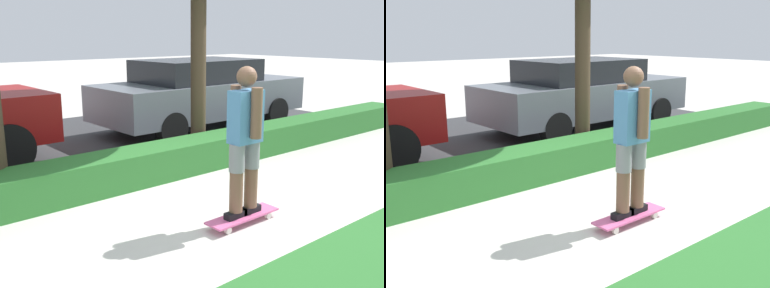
{
  "view_description": "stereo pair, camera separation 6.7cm",
  "coord_description": "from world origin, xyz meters",
  "views": [
    {
      "loc": [
        -3.25,
        -3.3,
        1.94
      ],
      "look_at": [
        -0.01,
        0.6,
        0.7
      ],
      "focal_mm": 42.0,
      "sensor_mm": 36.0,
      "label": 1
    },
    {
      "loc": [
        -3.3,
        -3.25,
        1.94
      ],
      "look_at": [
        -0.01,
        0.6,
        0.7
      ],
      "focal_mm": 42.0,
      "sensor_mm": 36.0,
      "label": 2
    }
  ],
  "objects": [
    {
      "name": "hedge_row",
      "position": [
        0.0,
        1.6,
        0.22
      ],
      "size": [
        12.85,
        0.6,
        0.45
      ],
      "color": "#2D702D",
      "rests_on": "ground_plane"
    },
    {
      "name": "skateboard",
      "position": [
        -0.02,
        -0.25,
        0.08
      ],
      "size": [
        0.88,
        0.24,
        0.09
      ],
      "color": "#DB5B93",
      "rests_on": "ground_plane"
    },
    {
      "name": "street_asphalt",
      "position": [
        0.0,
        4.2,
        0.0
      ],
      "size": [
        12.85,
        5.0,
        0.01
      ],
      "color": "#38383A",
      "rests_on": "ground_plane"
    },
    {
      "name": "skater_person",
      "position": [
        -0.02,
        -0.25,
        0.92
      ],
      "size": [
        0.48,
        0.4,
        1.55
      ],
      "color": "black",
      "rests_on": "skateboard"
    },
    {
      "name": "ground_plane",
      "position": [
        0.0,
        0.0,
        0.0
      ],
      "size": [
        60.0,
        60.0,
        0.0
      ],
      "primitive_type": "plane",
      "color": "beige"
    },
    {
      "name": "parked_car_middle",
      "position": [
        2.9,
        3.81,
        0.76
      ],
      "size": [
        4.63,
        1.87,
        1.45
      ],
      "rotation": [
        0.0,
        0.0,
        0.02
      ],
      "color": "slate",
      "rests_on": "ground_plane"
    }
  ]
}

